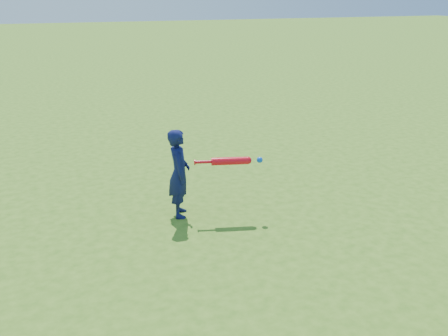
# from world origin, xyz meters

# --- Properties ---
(ground) EXTENTS (80.00, 80.00, 0.00)m
(ground) POSITION_xyz_m (0.00, 0.00, 0.00)
(ground) COLOR #3B6A19
(ground) RESTS_ON ground
(child) EXTENTS (0.32, 0.41, 1.00)m
(child) POSITION_xyz_m (-0.23, 0.37, 0.50)
(child) COLOR #0E1445
(child) RESTS_ON ground
(bat_swing) EXTENTS (0.74, 0.24, 0.09)m
(bat_swing) POSITION_xyz_m (0.33, 0.18, 0.64)
(bat_swing) COLOR red
(bat_swing) RESTS_ON ground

